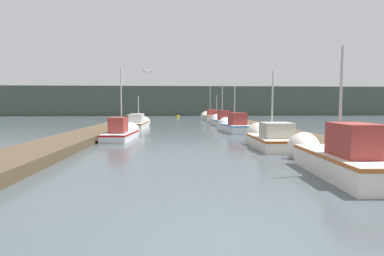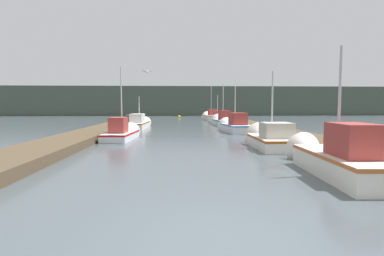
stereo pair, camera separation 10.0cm
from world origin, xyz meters
name	(u,v)px [view 2 (the right image)]	position (x,y,z in m)	size (l,w,h in m)	color
ground_plane	(222,242)	(0.00, 0.00, 0.00)	(200.00, 200.00, 0.00)	#424C51
dock_left	(94,133)	(-6.27, 16.00, 0.21)	(2.43, 40.00, 0.41)	#4C3D2B
dock_right	(277,132)	(6.27, 16.00, 0.21)	(2.43, 40.00, 0.41)	#4C3D2B
distant_shore_ridge	(180,101)	(0.00, 61.33, 2.85)	(120.00, 16.00, 5.71)	#424C42
fishing_boat_0	(334,157)	(4.12, 4.44, 0.50)	(1.67, 5.21, 4.15)	silver
fishing_boat_1	(270,139)	(3.95, 10.16, 0.41)	(1.86, 4.41, 4.27)	silver
fishing_boat_2	(123,133)	(-4.01, 14.08, 0.38)	(1.75, 4.60, 4.79)	silver
fishing_boat_3	(234,126)	(3.78, 18.67, 0.47)	(1.95, 4.81, 3.94)	silver
fishing_boat_4	(140,123)	(-4.05, 23.00, 0.43)	(1.60, 6.31, 3.21)	silver
fishing_boat_5	(222,121)	(4.03, 26.37, 0.45)	(2.01, 4.73, 4.72)	silver
fishing_boat_6	(217,119)	(4.21, 31.46, 0.40)	(2.10, 5.72, 3.73)	silver
fishing_boat_7	(211,117)	(3.99, 36.86, 0.46)	(2.13, 5.66, 5.11)	silver
mooring_piling_0	(128,122)	(-4.94, 22.03, 0.61)	(0.30, 0.30, 1.22)	#473523
mooring_piling_1	(141,118)	(-5.10, 32.56, 0.48)	(0.32, 0.32, 0.94)	#473523
mooring_piling_2	(230,118)	(5.20, 28.74, 0.64)	(0.35, 0.35, 1.27)	#473523
channel_buoy	(179,117)	(-0.30, 44.57, 0.15)	(0.52, 0.52, 1.02)	gold
seagull_lead	(147,72)	(-2.29, 12.09, 3.89)	(0.54, 0.37, 0.12)	white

